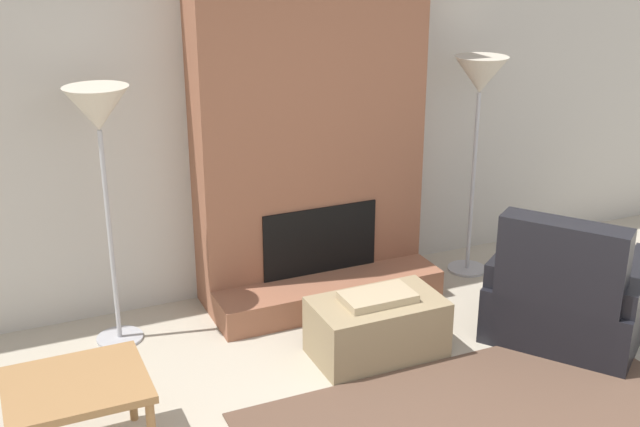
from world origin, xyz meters
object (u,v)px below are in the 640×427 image
at_px(floor_lamp_right, 480,86).
at_px(side_table, 77,392).
at_px(floor_lamp_left, 99,122).
at_px(armchair, 568,298).
at_px(ottoman, 377,326).

bearing_deg(floor_lamp_right, side_table, -159.13).
distance_m(side_table, floor_lamp_left, 1.61).
height_order(armchair, side_table, armchair).
height_order(ottoman, floor_lamp_left, floor_lamp_left).
distance_m(armchair, side_table, 3.08).
bearing_deg(ottoman, floor_lamp_left, 149.47).
relative_size(ottoman, armchair, 0.61).
distance_m(ottoman, floor_lamp_right, 1.94).
distance_m(armchair, floor_lamp_right, 1.62).
bearing_deg(ottoman, floor_lamp_right, 34.27).
distance_m(ottoman, floor_lamp_left, 2.07).
distance_m(side_table, floor_lamp_right, 3.44).
bearing_deg(floor_lamp_left, armchair, -22.61).
xyz_separation_m(ottoman, floor_lamp_left, (-1.43, 0.84, 1.24)).
height_order(armchair, floor_lamp_left, floor_lamp_left).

